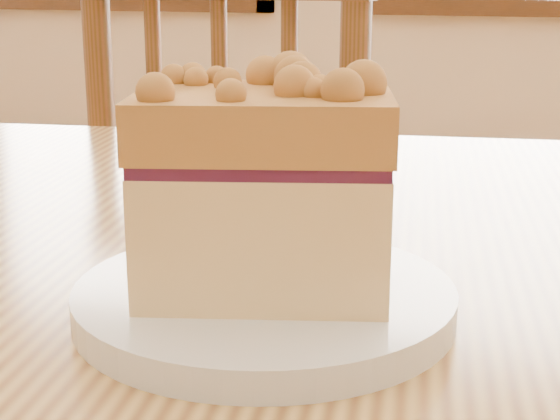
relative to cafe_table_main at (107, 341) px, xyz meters
name	(u,v)px	position (x,y,z in m)	size (l,w,h in m)	color
cafe_table_main	(107,341)	(0.00, 0.00, 0.00)	(1.25, 0.92, 0.75)	tan
cafe_chair_main	(265,269)	(-0.06, 0.61, -0.16)	(0.47, 0.47, 0.97)	brown
plate	(265,301)	(0.18, -0.15, 0.11)	(0.21, 0.21, 0.02)	white
cake_slice	(263,178)	(0.18, -0.14, 0.18)	(0.16, 0.13, 0.13)	#FFD490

